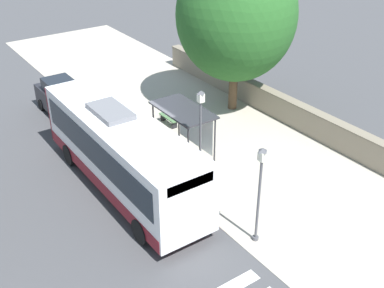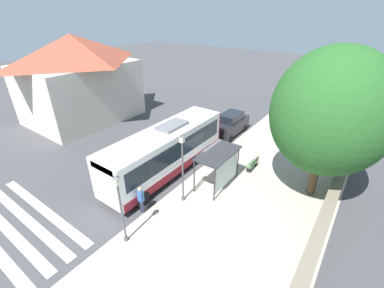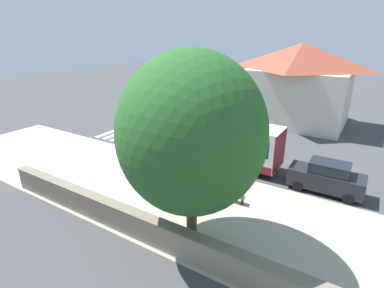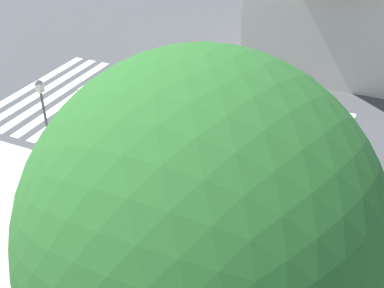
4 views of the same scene
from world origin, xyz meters
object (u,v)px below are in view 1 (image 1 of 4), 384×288
Objects in this scene: bus at (122,151)px; bus_shelter at (186,116)px; shade_tree at (236,15)px; street_lamp_far at (200,131)px; pedestrian at (208,199)px; bench at (169,117)px; parked_car_behind_bus at (63,99)px; street_lamp_near at (260,188)px.

bus_shelter is at bearing -168.69° from bus.
bus is at bearing 21.59° from shade_tree.
shade_tree is at bearing -139.17° from street_lamp_far.
street_lamp_far is (-2.81, 1.76, 0.85)m from bus.
bench is at bearing -112.47° from pedestrian.
parked_car_behind_bus is at bearing -67.00° from bus_shelter.
pedestrian is at bearing 111.34° from bus.
parked_car_behind_bus is at bearing -94.30° from bus.
bus_shelter is at bearing -115.01° from pedestrian.
bus is 6.35m from bench.
pedestrian is at bearing -67.44° from street_lamp_near.
bus is 3.89m from bus_shelter.
street_lamp_near is 14.37m from parked_car_behind_bus.
shade_tree is at bearing -151.61° from bus_shelter.
street_lamp_far is 8.57m from shade_tree.
bus is at bearing -68.26° from street_lamp_near.
parked_car_behind_bus is (4.22, -4.37, 0.51)m from bench.
street_lamp_near is at bearing 97.01° from parked_car_behind_bus.
street_lamp_near is at bearing 55.21° from shade_tree.
bench is 10.31m from street_lamp_near.
bench is at bearing -109.77° from street_lamp_far.
bus_shelter is 5.37m from pedestrian.
parked_car_behind_bus is at bearing -29.50° from shade_tree.
parked_car_behind_bus is (2.19, -10.02, -1.68)m from street_lamp_far.
street_lamp_near reaches higher than bus_shelter.
street_lamp_far reaches higher than bus.
bench is 6.44m from shade_tree.
pedestrian is 0.20× the size of shade_tree.
pedestrian is 0.40× the size of street_lamp_far.
shade_tree reaches higher than parked_car_behind_bus.
pedestrian is 11.43m from shade_tree.
bus_shelter reaches higher than pedestrian.
shade_tree is at bearing -134.29° from pedestrian.
street_lamp_far is (2.03, 5.65, 2.19)m from bench.
shade_tree reaches higher than pedestrian.
bench is 0.32× the size of parked_car_behind_bus.
bench is at bearing -104.14° from street_lamp_near.
bus_shelter reaches higher than parked_car_behind_bus.
shade_tree is at bearing -158.41° from bus.
street_lamp_far reaches higher than street_lamp_near.
bench is 0.35× the size of street_lamp_near.
bus_shelter is 2.77m from street_lamp_far.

